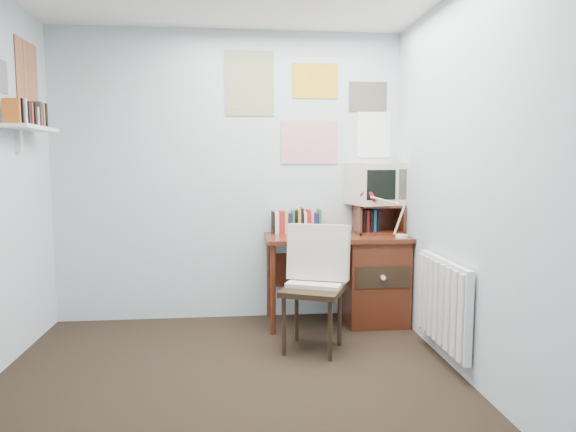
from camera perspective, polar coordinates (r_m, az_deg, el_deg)
name	(u,v)px	position (r m, az deg, el deg)	size (l,w,h in m)	color
ground	(229,410)	(3.09, -6.58, -20.60)	(3.50, 3.50, 0.00)	black
back_wall	(230,177)	(4.51, -6.52, 4.34)	(3.00, 0.02, 2.50)	#B1BDCB
right_wall	(494,185)	(3.12, 21.89, 3.19)	(0.02, 3.50, 2.50)	#B1BDCB
desk	(367,276)	(4.49, 8.80, -6.58)	(1.20, 0.55, 0.76)	#572414
desk_chair	(313,291)	(3.77, 2.75, -8.30)	(0.46, 0.44, 0.89)	black
desk_lamp	(402,216)	(4.29, 12.57, 0.01)	(0.25, 0.22, 0.36)	red
tv_riser	(378,219)	(4.55, 9.99, -0.30)	(0.40, 0.30, 0.25)	#572414
crt_tv	(375,182)	(4.54, 9.66, 3.75)	(0.41, 0.38, 0.39)	beige
book_row	(306,220)	(4.49, 1.98, -0.49)	(0.60, 0.14, 0.22)	#572414
radiator	(443,303)	(3.72, 16.84, -9.19)	(0.09, 0.80, 0.60)	white
wall_shelf	(30,128)	(4.13, -26.75, 8.72)	(0.20, 0.62, 0.24)	white
posters_back	(309,108)	(4.57, 2.39, 11.93)	(1.20, 0.01, 0.90)	white
posters_left	(13,73)	(4.20, -28.24, 13.81)	(0.01, 0.70, 0.60)	white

